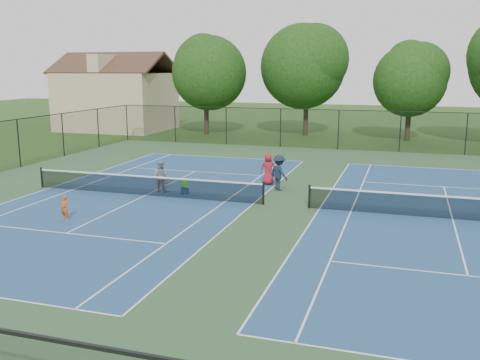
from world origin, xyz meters
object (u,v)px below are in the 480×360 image
(clapboard_house, at_px, (117,99))
(instructor, at_px, (161,176))
(child_player, at_px, (64,208))
(ball_hopper, at_px, (185,184))
(bystander_c, at_px, (268,169))
(tree_back_a, at_px, (206,69))
(ball_crate, at_px, (185,191))
(tree_back_c, at_px, (411,75))
(tree_back_b, at_px, (307,62))
(bystander_b, at_px, (279,173))

(clapboard_house, relative_size, instructor, 6.76)
(child_player, relative_size, instructor, 0.66)
(child_player, bearing_deg, ball_hopper, 79.02)
(bystander_c, bearing_deg, clapboard_house, -59.08)
(tree_back_a, distance_m, ball_crate, 25.02)
(child_player, bearing_deg, bystander_c, 70.48)
(instructor, bearing_deg, tree_back_c, -113.10)
(tree_back_b, xyz_separation_m, instructor, (-2.65, -24.98, -5.80))
(tree_back_c, xyz_separation_m, bystander_c, (-6.92, -20.75, -4.64))
(tree_back_c, distance_m, child_player, 33.03)
(child_player, height_order, bystander_b, bystander_b)
(clapboard_house, bearing_deg, child_player, -63.50)
(instructor, relative_size, bystander_c, 0.95)
(clapboard_house, distance_m, ball_hopper, 29.98)
(tree_back_c, xyz_separation_m, clapboard_house, (-28.00, -0.00, -2.39))
(tree_back_a, height_order, bystander_b, tree_back_a)
(clapboard_house, bearing_deg, bystander_c, -44.56)
(tree_back_c, relative_size, instructor, 5.25)
(tree_back_a, distance_m, instructor, 24.41)
(tree_back_b, relative_size, bystander_c, 5.94)
(child_player, height_order, instructor, instructor)
(tree_back_a, bearing_deg, ball_crate, -71.57)
(instructor, distance_m, bystander_b, 5.96)
(tree_back_b, xyz_separation_m, ball_crate, (-1.31, -25.07, -6.44))
(clapboard_house, relative_size, ball_crate, 29.37)
(bystander_b, bearing_deg, tree_back_b, -44.50)
(bystander_b, relative_size, bystander_c, 1.07)
(tree_back_c, height_order, child_player, tree_back_c)
(tree_back_c, height_order, ball_crate, tree_back_c)
(clapboard_house, distance_m, ball_crate, 30.02)
(ball_crate, bearing_deg, tree_back_a, 108.43)
(tree_back_c, height_order, instructor, tree_back_c)
(clapboard_house, xyz_separation_m, ball_crate, (17.69, -24.07, -2.94))
(tree_back_a, relative_size, tree_back_b, 0.91)
(tree_back_b, bearing_deg, ball_crate, -92.99)
(tree_back_c, bearing_deg, tree_back_b, 173.66)
(tree_back_c, distance_m, ball_hopper, 26.65)
(ball_crate, bearing_deg, ball_hopper, 90.00)
(tree_back_c, xyz_separation_m, ball_crate, (-10.31, -24.07, -5.33))
(ball_crate, distance_m, ball_hopper, 0.36)
(bystander_c, xyz_separation_m, ball_crate, (-3.39, -3.32, -0.69))
(tree_back_c, bearing_deg, child_player, -113.61)
(ball_crate, bearing_deg, bystander_c, 44.43)
(clapboard_house, bearing_deg, ball_crate, -53.69)
(child_player, distance_m, bystander_b, 10.65)
(clapboard_house, distance_m, instructor, 29.12)
(tree_back_a, distance_m, bystander_b, 24.63)
(ball_hopper, bearing_deg, bystander_b, 26.86)
(tree_back_b, relative_size, bystander_b, 5.54)
(bystander_b, height_order, ball_crate, bystander_b)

